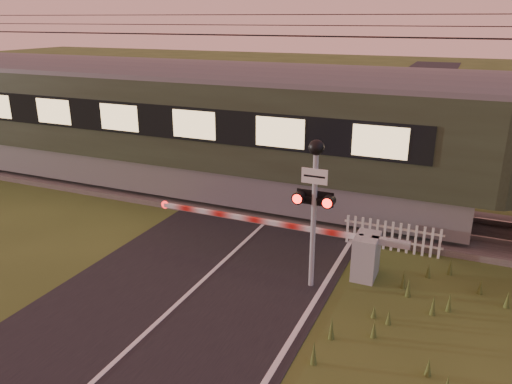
% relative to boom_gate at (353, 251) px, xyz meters
% --- Properties ---
extents(ground, '(160.00, 160.00, 0.00)m').
position_rel_boom_gate_xyz_m(ground, '(-3.21, -2.86, -0.62)').
color(ground, '#34451A').
rests_on(ground, ground).
extents(road, '(6.00, 140.00, 0.03)m').
position_rel_boom_gate_xyz_m(road, '(-3.19, -3.09, -0.61)').
color(road, black).
rests_on(road, ground).
extents(track_bed, '(140.00, 3.40, 0.39)m').
position_rel_boom_gate_xyz_m(track_bed, '(-3.21, 3.64, -0.55)').
color(track_bed, '#47423D').
rests_on(track_bed, ground).
extents(overhead_wires, '(120.00, 0.62, 0.62)m').
position_rel_boom_gate_xyz_m(overhead_wires, '(-3.21, 3.64, 5.11)').
color(overhead_wires, black).
rests_on(overhead_wires, ground).
extents(boom_gate, '(6.83, 0.85, 1.12)m').
position_rel_boom_gate_xyz_m(boom_gate, '(0.00, 0.00, 0.00)').
color(boom_gate, gray).
rests_on(boom_gate, ground).
extents(crossing_signal, '(0.90, 0.36, 3.55)m').
position_rel_boom_gate_xyz_m(crossing_signal, '(-0.75, -0.97, 1.82)').
color(crossing_signal, gray).
rests_on(crossing_signal, ground).
extents(picket_fence, '(2.66, 0.07, 0.84)m').
position_rel_boom_gate_xyz_m(picket_fence, '(0.67, 1.75, -0.19)').
color(picket_fence, silver).
rests_on(picket_fence, ground).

